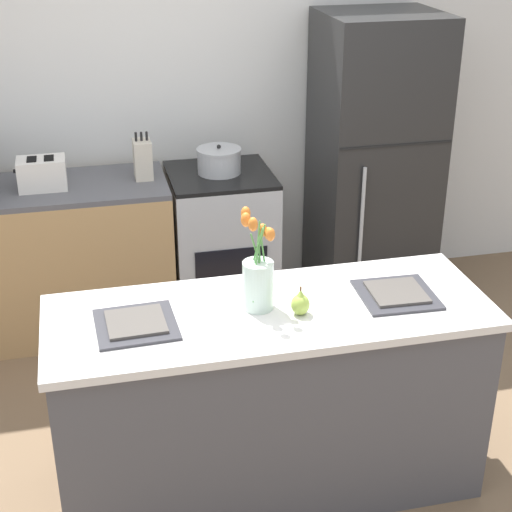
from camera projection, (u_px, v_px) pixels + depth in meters
The scene contains 13 objects.
ground_plane at pixel (269, 481), 3.52m from camera, with size 10.00×10.00×0.00m, color brown.
back_wall at pixel (190, 83), 4.70m from camera, with size 5.20×0.08×2.70m.
kitchen_island at pixel (269, 400), 3.33m from camera, with size 1.80×0.66×0.89m.
back_counter at pixel (24, 263), 4.52m from camera, with size 1.68×0.60×0.91m.
stove_range at pixel (222, 244), 4.75m from camera, with size 0.60×0.61×0.91m.
refrigerator at pixel (374, 164), 4.76m from camera, with size 0.68×0.67×1.78m.
flower_vase at pixel (258, 277), 3.10m from camera, with size 0.13×0.17×0.42m.
pear_figurine at pixel (300, 303), 3.08m from camera, with size 0.07×0.07×0.12m.
plate_setting_left at pixel (136, 324), 3.02m from camera, with size 0.32×0.32×0.02m.
plate_setting_right at pixel (397, 294), 3.24m from camera, with size 0.32×0.32×0.02m.
toaster at pixel (42, 174), 4.30m from camera, with size 0.28×0.18×0.17m.
cooking_pot at pixel (219, 161), 4.53m from camera, with size 0.26×0.26×0.17m.
knife_block at pixel (143, 159), 4.44m from camera, with size 0.10×0.14×0.27m.
Camera 1 is at (-0.68, -2.66, 2.43)m, focal length 55.00 mm.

